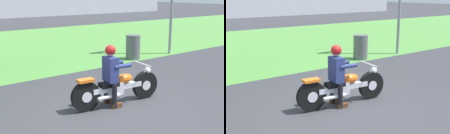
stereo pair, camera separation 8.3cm
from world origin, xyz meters
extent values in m
plane|color=#38383D|center=(0.00, 0.00, 0.00)|extent=(120.00, 120.00, 0.00)
cube|color=#549342|center=(0.00, 9.26, 0.00)|extent=(60.00, 12.00, 0.01)
cylinder|color=black|center=(0.97, 0.20, 0.34)|extent=(0.68, 0.19, 0.67)
cylinder|color=silver|center=(0.97, 0.20, 0.34)|extent=(0.25, 0.16, 0.23)
cylinder|color=black|center=(-0.62, 0.36, 0.34)|extent=(0.68, 0.19, 0.67)
cylinder|color=silver|center=(-0.62, 0.36, 0.34)|extent=(0.25, 0.16, 0.23)
cube|color=silver|center=(0.17, 0.28, 0.42)|extent=(1.29, 0.27, 0.12)
cube|color=silver|center=(0.12, 0.29, 0.40)|extent=(0.34, 0.27, 0.28)
ellipsoid|color=orange|center=(0.35, 0.26, 0.60)|extent=(0.46, 0.28, 0.22)
cube|color=black|center=(-0.05, 0.30, 0.52)|extent=(0.46, 0.28, 0.10)
cube|color=orange|center=(-0.62, 0.36, 0.70)|extent=(0.38, 0.24, 0.06)
cylinder|color=silver|center=(0.92, 0.21, 0.59)|extent=(0.26, 0.08, 0.53)
cylinder|color=silver|center=(0.87, 0.21, 0.88)|extent=(0.10, 0.66, 0.04)
sphere|color=white|center=(1.03, 0.20, 0.70)|extent=(0.16, 0.16, 0.16)
cylinder|color=silver|center=(-0.14, 0.17, 0.28)|extent=(0.56, 0.13, 0.08)
cylinder|color=black|center=(0.01, 0.48, 0.29)|extent=(0.12, 0.12, 0.59)
cube|color=#593319|center=(0.07, 0.47, 0.05)|extent=(0.25, 0.12, 0.10)
cylinder|color=black|center=(-0.02, 0.12, 0.29)|extent=(0.12, 0.12, 0.59)
cube|color=#593319|center=(0.03, 0.12, 0.05)|extent=(0.25, 0.12, 0.10)
cube|color=navy|center=(-0.01, 0.30, 0.87)|extent=(0.26, 0.40, 0.56)
cylinder|color=navy|center=(0.23, 0.45, 0.95)|extent=(0.43, 0.13, 0.09)
cylinder|color=navy|center=(0.19, 0.11, 0.95)|extent=(0.43, 0.13, 0.09)
sphere|color=#D8A884|center=(-0.01, 0.30, 1.27)|extent=(0.20, 0.20, 0.20)
sphere|color=#B21919|center=(-0.01, 0.30, 1.30)|extent=(0.24, 0.24, 0.24)
cylinder|color=#595E5B|center=(3.52, 3.64, 0.47)|extent=(0.56, 0.56, 0.95)
camera|label=1|loc=(-3.61, -4.64, 2.50)|focal=45.59mm
camera|label=2|loc=(-3.54, -4.68, 2.50)|focal=45.59mm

